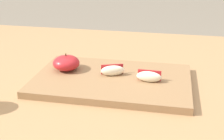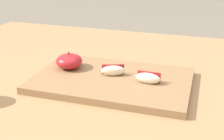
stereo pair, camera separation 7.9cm
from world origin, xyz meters
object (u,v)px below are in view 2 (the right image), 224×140
at_px(apple_wedge_left, 113,70).
at_px(apple_wedge_back, 148,78).
at_px(cutting_board, 112,80).
at_px(apple_half_skin_up, 69,61).

bearing_deg(apple_wedge_left, apple_wedge_back, -12.45).
distance_m(cutting_board, apple_half_skin_up, 0.14).
xyz_separation_m(cutting_board, apple_half_skin_up, (-0.13, 0.03, 0.03)).
height_order(cutting_board, apple_wedge_back, apple_wedge_back).
height_order(apple_wedge_left, apple_wedge_back, same).
relative_size(cutting_board, apple_half_skin_up, 5.50).
xyz_separation_m(cutting_board, apple_wedge_back, (0.10, -0.01, 0.02)).
bearing_deg(cutting_board, apple_wedge_left, 93.36).
distance_m(apple_half_skin_up, apple_wedge_back, 0.23).
height_order(cutting_board, apple_half_skin_up, apple_half_skin_up).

